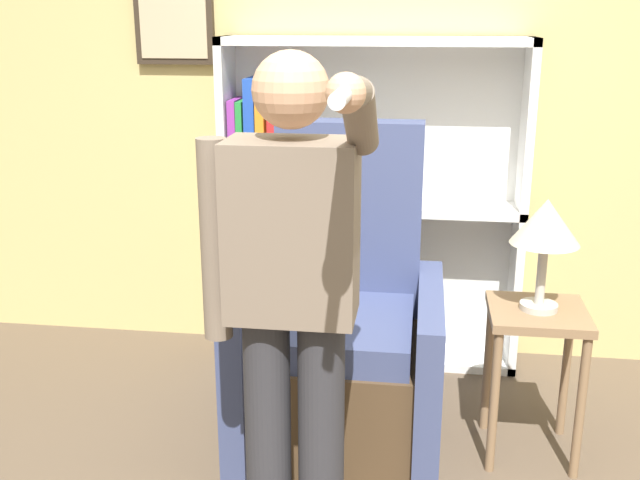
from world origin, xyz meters
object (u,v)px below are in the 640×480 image
(bookcase, at_px, (334,212))
(table_lamp, at_px, (546,226))
(person_standing, at_px, (292,290))
(side_table, at_px, (535,341))
(armchair, at_px, (342,343))

(bookcase, distance_m, table_lamp, 1.25)
(person_standing, xyz_separation_m, side_table, (0.85, 0.72, -0.44))
(person_standing, distance_m, side_table, 1.20)
(armchair, distance_m, person_standing, 0.97)
(side_table, bearing_deg, person_standing, -139.73)
(side_table, bearing_deg, table_lamp, 0.00)
(bookcase, height_order, table_lamp, bookcase)
(bookcase, relative_size, armchair, 1.25)
(table_lamp, bearing_deg, armchair, 173.78)
(armchair, relative_size, table_lamp, 2.95)
(table_lamp, bearing_deg, side_table, 0.00)
(side_table, bearing_deg, armchair, 173.78)
(person_standing, height_order, table_lamp, person_standing)
(person_standing, bearing_deg, table_lamp, 40.27)
(bookcase, xyz_separation_m, person_standing, (0.06, -1.56, 0.16))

